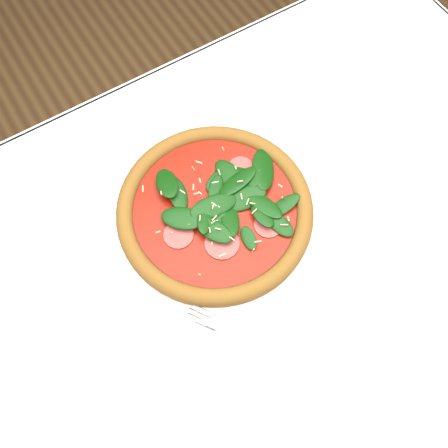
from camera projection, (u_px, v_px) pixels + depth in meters
ground at (242, 341)px, 1.47m from camera, size 6.00×6.00×0.00m
dining_table at (254, 270)px, 0.88m from camera, size 1.21×0.81×0.75m
plate at (215, 214)px, 0.80m from camera, size 0.36×0.36×0.02m
pizza at (215, 209)px, 0.78m from camera, size 0.39×0.39×0.04m
napkin at (249, 341)px, 0.72m from camera, size 0.16×0.14×0.01m
fork at (231, 331)px, 0.72m from camera, size 0.11×0.15×0.00m
saucer_far at (332, 58)px, 0.94m from camera, size 0.14×0.14×0.01m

